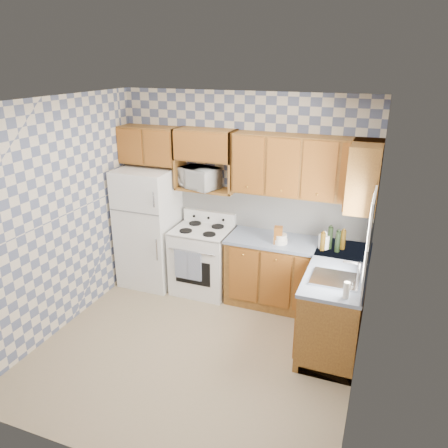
{
  "coord_description": "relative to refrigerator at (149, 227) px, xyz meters",
  "views": [
    {
      "loc": [
        1.76,
        -3.72,
        3.08
      ],
      "look_at": [
        0.05,
        0.75,
        1.25
      ],
      "focal_mm": 35.0,
      "sensor_mm": 36.0,
      "label": 1
    }
  ],
  "objects": [
    {
      "name": "backsplash_back",
      "position": [
        1.68,
        0.34,
        0.36
      ],
      "size": [
        2.6,
        0.02,
        0.56
      ],
      "primitive_type": "cube",
      "color": "white",
      "rests_on": "back_wall"
    },
    {
      "name": "dish_towel_left",
      "position": [
        0.65,
        -0.32,
        -0.31
      ],
      "size": [
        0.19,
        0.02,
        0.4
      ],
      "primitive_type": "cube",
      "color": "navy",
      "rests_on": "stove_body"
    },
    {
      "name": "floor",
      "position": [
        1.27,
        -1.25,
        -0.84
      ],
      "size": [
        3.4,
        3.4,
        0.0
      ],
      "primitive_type": "plane",
      "color": "#8F7E5E",
      "rests_on": "ground"
    },
    {
      "name": "backguard",
      "position": [
        0.8,
        0.3,
        0.16
      ],
      "size": [
        0.76,
        0.08,
        0.17
      ],
      "primitive_type": "cube",
      "color": "white",
      "rests_on": "cooktop"
    },
    {
      "name": "upper_cabinets_back",
      "position": [
        2.1,
        0.19,
        1.01
      ],
      "size": [
        1.75,
        0.33,
        0.74
      ],
      "primitive_type": "cube",
      "color": "brown",
      "rests_on": "back_wall"
    },
    {
      "name": "refrigerator",
      "position": [
        0.0,
        0.0,
        0.0
      ],
      "size": [
        0.75,
        0.7,
        1.68
      ],
      "primitive_type": "cube",
      "color": "white",
      "rests_on": "floor"
    },
    {
      "name": "bottle_1",
      "position": [
        2.6,
        -0.07,
        0.21
      ],
      "size": [
        0.06,
        0.06,
        0.26
      ],
      "primitive_type": "cylinder",
      "color": "black",
      "rests_on": "countertop_back"
    },
    {
      "name": "cooktop",
      "position": [
        0.8,
        0.03,
        0.07
      ],
      "size": [
        0.76,
        0.65,
        0.02
      ],
      "primitive_type": "cube",
      "color": "silver",
      "rests_on": "stove_body"
    },
    {
      "name": "bottle_2",
      "position": [
        2.65,
        0.03,
        0.2
      ],
      "size": [
        0.06,
        0.06,
        0.24
      ],
      "primitive_type": "cylinder",
      "color": "#5B3F10",
      "rests_on": "countertop_back"
    },
    {
      "name": "backsplash_right",
      "position": [
        2.96,
        -0.45,
        0.36
      ],
      "size": [
        0.02,
        1.6,
        0.56
      ],
      "primitive_type": "cube",
      "color": "white",
      "rests_on": "right_wall"
    },
    {
      "name": "bottle_0",
      "position": [
        2.5,
        -0.01,
        0.22
      ],
      "size": [
        0.06,
        0.06,
        0.28
      ],
      "primitive_type": "cylinder",
      "color": "black",
      "rests_on": "countertop_back"
    },
    {
      "name": "base_cabinets_back",
      "position": [
        2.1,
        0.05,
        -0.4
      ],
      "size": [
        1.75,
        0.6,
        0.88
      ],
      "primitive_type": "cube",
      "color": "brown",
      "rests_on": "floor"
    },
    {
      "name": "stove_body",
      "position": [
        0.8,
        0.03,
        -0.39
      ],
      "size": [
        0.76,
        0.65,
        0.9
      ],
      "primitive_type": "cube",
      "color": "white",
      "rests_on": "floor"
    },
    {
      "name": "upper_cabinets_fridge",
      "position": [
        -0.02,
        0.19,
        1.13
      ],
      "size": [
        0.82,
        0.33,
        0.5
      ],
      "primitive_type": "cube",
      "color": "brown",
      "rests_on": "back_wall"
    },
    {
      "name": "window",
      "position": [
        2.96,
        -0.8,
        0.61
      ],
      "size": [
        0.02,
        0.66,
        0.86
      ],
      "primitive_type": "cube",
      "color": "silver",
      "rests_on": "right_wall"
    },
    {
      "name": "microwave",
      "position": [
        0.72,
        0.16,
        0.75
      ],
      "size": [
        0.59,
        0.49,
        0.28
      ],
      "primitive_type": "imported",
      "rotation": [
        0.0,
        0.0,
        -0.34
      ],
      "color": "white",
      "rests_on": "microwave_shelf"
    },
    {
      "name": "right_wall",
      "position": [
        2.97,
        -1.25,
        0.51
      ],
      "size": [
        0.02,
        3.2,
        2.7
      ],
      "primitive_type": "cube",
      "color": "slate",
      "rests_on": "ground"
    },
    {
      "name": "sink",
      "position": [
        2.67,
        -0.8,
        0.09
      ],
      "size": [
        0.48,
        0.4,
        0.03
      ],
      "primitive_type": "cube",
      "color": "#B7B7BC",
      "rests_on": "countertop_right"
    },
    {
      "name": "back_wall",
      "position": [
        1.27,
        0.35,
        0.51
      ],
      "size": [
        3.4,
        0.02,
        2.7
      ],
      "primitive_type": "cube",
      "color": "slate",
      "rests_on": "ground"
    },
    {
      "name": "countertop_back",
      "position": [
        2.1,
        0.05,
        0.06
      ],
      "size": [
        1.77,
        0.63,
        0.04
      ],
      "primitive_type": "cube",
      "color": "slate",
      "rests_on": "base_cabinets_back"
    },
    {
      "name": "upper_cabinets_right",
      "position": [
        2.81,
        0.0,
        1.01
      ],
      "size": [
        0.33,
        0.7,
        0.74
      ],
      "primitive_type": "cube",
      "color": "brown",
      "rests_on": "right_wall"
    },
    {
      "name": "microwave_shelf",
      "position": [
        0.8,
        0.19,
        0.6
      ],
      "size": [
        0.8,
        0.33,
        0.03
      ],
      "primitive_type": "cube",
      "color": "brown",
      "rests_on": "back_wall"
    },
    {
      "name": "countertop_right",
      "position": [
        2.67,
        -0.45,
        0.06
      ],
      "size": [
        0.63,
        1.6,
        0.04
      ],
      "primitive_type": "cube",
      "color": "slate",
      "rests_on": "base_cabinets_right"
    },
    {
      "name": "base_cabinets_right",
      "position": [
        2.67,
        -0.45,
        -0.4
      ],
      "size": [
        0.6,
        1.6,
        0.88
      ],
      "primitive_type": "cube",
      "color": "brown",
      "rests_on": "floor"
    },
    {
      "name": "food_containers",
      "position": [
        1.91,
        -0.07,
        0.14
      ],
      "size": [
        0.18,
        0.18,
        0.12
      ],
      "primitive_type": null,
      "color": "silver",
      "rests_on": "countertop_back"
    },
    {
      "name": "dish_towel_right",
      "position": [
        0.84,
        -0.32,
        -0.31
      ],
      "size": [
        0.19,
        0.02,
        0.4
      ],
      "primitive_type": "cube",
      "color": "navy",
      "rests_on": "stove_body"
    },
    {
      "name": "electric_kettle",
      "position": [
        2.43,
        -0.02,
        0.16
      ],
      "size": [
        0.13,
        0.13,
        0.17
      ],
      "primitive_type": "cylinder",
      "color": "white",
      "rests_on": "countertop_back"
    },
    {
      "name": "knife_block",
      "position": [
        1.88,
        -0.09,
        0.19
      ],
      "size": [
        0.12,
        0.12,
        0.22
      ],
      "primitive_type": "cube",
      "rotation": [
        0.0,
        0.0,
        0.17
      ],
      "color": "brown",
      "rests_on": "countertop_back"
    },
    {
      "name": "soap_bottle",
      "position": [
        2.82,
        -1.14,
        0.17
      ],
      "size": [
        0.06,
        0.06,
        0.17
      ],
      "primitive_type": "cylinder",
      "color": "silver",
      "rests_on": "countertop_right"
    },
    {
      "name": "bottle_3",
      "position": [
        2.43,
        -0.09,
        0.19
      ],
      "size": [
        0.06,
        0.06,
        0.22
      ],
      "primitive_type": "cylinder",
      "color": "#5B3F10",
      "rests_on": "countertop_back"
    }
  ]
}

